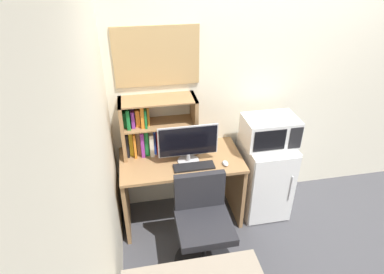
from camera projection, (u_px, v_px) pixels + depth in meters
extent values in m
cube|color=silver|center=(306.00, 83.00, 3.34)|extent=(6.40, 0.04, 2.60)
cube|color=silver|center=(93.00, 226.00, 1.65)|extent=(0.04, 4.40, 2.60)
cube|color=#997047|center=(181.00, 160.00, 3.13)|extent=(1.17, 0.62, 0.03)
cube|color=#997047|center=(126.00, 197.00, 3.23)|extent=(0.04, 0.56, 0.73)
cube|color=#997047|center=(235.00, 184.00, 3.41)|extent=(0.04, 0.56, 0.73)
cube|color=#997047|center=(123.00, 130.00, 3.04)|extent=(0.03, 0.28, 0.56)
cube|color=#997047|center=(194.00, 123.00, 3.15)|extent=(0.03, 0.28, 0.56)
cube|color=#997047|center=(157.00, 100.00, 2.95)|extent=(0.71, 0.28, 0.01)
cube|color=#997047|center=(159.00, 124.00, 3.08)|extent=(0.65, 0.28, 0.01)
cube|color=black|center=(127.00, 142.00, 3.15)|extent=(0.02, 0.19, 0.25)
cube|color=gold|center=(131.00, 140.00, 3.15)|extent=(0.04, 0.16, 0.28)
cube|color=orange|center=(135.00, 142.00, 3.15)|extent=(0.02, 0.22, 0.26)
cube|color=brown|center=(138.00, 140.00, 3.17)|extent=(0.03, 0.16, 0.26)
cube|color=purple|center=(142.00, 141.00, 3.16)|extent=(0.03, 0.22, 0.26)
cube|color=#197233|center=(146.00, 140.00, 3.17)|extent=(0.04, 0.19, 0.27)
cube|color=silver|center=(151.00, 141.00, 3.18)|extent=(0.04, 0.22, 0.24)
cube|color=navy|center=(154.00, 139.00, 3.19)|extent=(0.02, 0.17, 0.25)
cube|color=#B21E1E|center=(158.00, 139.00, 3.19)|extent=(0.04, 0.19, 0.25)
cube|color=#197233|center=(125.00, 117.00, 3.02)|extent=(0.03, 0.16, 0.15)
cube|color=#197233|center=(128.00, 116.00, 2.99)|extent=(0.03, 0.22, 0.20)
cube|color=purple|center=(133.00, 116.00, 3.02)|extent=(0.03, 0.19, 0.16)
cube|color=orange|center=(137.00, 115.00, 3.03)|extent=(0.04, 0.16, 0.17)
cube|color=orange|center=(142.00, 114.00, 3.01)|extent=(0.03, 0.21, 0.21)
cube|color=#197233|center=(145.00, 115.00, 3.02)|extent=(0.02, 0.22, 0.18)
cube|color=orange|center=(148.00, 114.00, 3.04)|extent=(0.02, 0.16, 0.18)
cylinder|color=#B7B7BC|center=(188.00, 161.00, 3.07)|extent=(0.20, 0.20, 0.02)
cylinder|color=#B7B7BC|center=(188.00, 157.00, 3.05)|extent=(0.04, 0.04, 0.07)
cube|color=#B7B7BC|center=(188.00, 141.00, 2.97)|extent=(0.56, 0.01, 0.31)
cube|color=black|center=(188.00, 141.00, 2.96)|extent=(0.53, 0.02, 0.28)
cube|color=black|center=(194.00, 167.00, 2.99)|extent=(0.38, 0.12, 0.02)
ellipsoid|color=silver|center=(225.00, 163.00, 3.03)|extent=(0.05, 0.09, 0.03)
cube|color=white|center=(263.00, 176.00, 3.44)|extent=(0.47, 0.54, 0.83)
cube|color=white|center=(274.00, 193.00, 3.20)|extent=(0.45, 0.01, 0.80)
cylinder|color=#B2B2B7|center=(290.00, 189.00, 3.20)|extent=(0.01, 0.01, 0.29)
cube|color=silver|center=(270.00, 131.00, 3.15)|extent=(0.51, 0.35, 0.28)
cube|color=black|center=(270.00, 141.00, 2.99)|extent=(0.31, 0.01, 0.21)
cube|color=black|center=(296.00, 138.00, 3.03)|extent=(0.12, 0.01, 0.22)
cylinder|color=black|center=(204.00, 262.00, 2.98)|extent=(0.53, 0.53, 0.04)
cylinder|color=black|center=(204.00, 245.00, 2.87)|extent=(0.04, 0.04, 0.44)
cube|color=#232328|center=(204.00, 226.00, 2.74)|extent=(0.46, 0.46, 0.07)
cube|color=#232328|center=(200.00, 190.00, 2.81)|extent=(0.44, 0.06, 0.35)
cube|color=tan|center=(157.00, 57.00, 2.88)|extent=(0.77, 0.02, 0.54)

